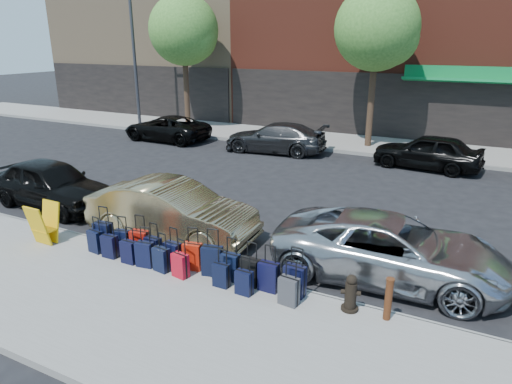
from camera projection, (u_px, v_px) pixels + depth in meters
The scene contains 37 objects.
ground at pixel (278, 208), 14.33m from camera, with size 120.00×120.00×0.00m, color black.
sidewalk_near at pixel (141, 310), 8.80m from camera, with size 60.00×4.00×0.15m, color gray.
sidewalk_far at pixel (360, 144), 22.77m from camera, with size 60.00×4.00×0.15m, color gray.
curb_near at pixel (199, 266), 10.51m from camera, with size 60.00×0.08×0.15m, color gray.
curb_far at pixel (349, 152), 21.06m from camera, with size 60.00×0.08×0.15m, color gray.
tree_left at pixel (186, 32), 24.85m from camera, with size 3.80×3.80×7.27m.
tree_center at pixel (380, 31), 20.37m from camera, with size 3.80×3.80×7.27m.
streetlight at pixel (136, 46), 25.75m from camera, with size 2.59×0.18×8.00m.
suitcase_front_0 at pixel (104, 236), 11.15m from camera, with size 0.47×0.29×1.08m.
suitcase_front_1 at pixel (122, 241), 10.95m from camera, with size 0.41×0.27×0.92m.
suitcase_front_2 at pixel (140, 243), 10.76m from camera, with size 0.45×0.29×1.02m.
suitcase_front_3 at pixel (153, 249), 10.56m from camera, with size 0.39×0.23×0.91m.
suitcase_front_4 at pixel (173, 254), 10.28m from camera, with size 0.41×0.25×0.93m.
suitcase_front_5 at pixel (193, 256), 10.15m from camera, with size 0.44×0.29×0.99m.
suitcase_front_6 at pixel (212, 261), 9.89m from camera, with size 0.48×0.32×1.06m.
suitcase_front_7 at pixel (230, 267), 9.71m from camera, with size 0.40×0.23×0.95m.
suitcase_front_8 at pixel (250, 272), 9.50m from camera, with size 0.41×0.25×0.95m.
suitcase_front_9 at pixel (269, 277), 9.28m from camera, with size 0.41×0.23×0.99m.
suitcase_front_10 at pixel (295, 281), 9.09m from camera, with size 0.44×0.27×1.03m.
suitcase_back_0 at pixel (96, 241), 10.98m from camera, with size 0.40×0.26×0.89m.
suitcase_back_1 at pixel (110, 246), 10.72m from camera, with size 0.38×0.22×0.88m.
suitcase_back_2 at pixel (129, 252), 10.44m from camera, with size 0.37×0.21×0.87m.
suitcase_back_3 at pixel (145, 254), 10.28m from camera, with size 0.42×0.28×0.94m.
suitcase_back_4 at pixel (161, 259), 10.07m from camera, with size 0.40×0.27×0.89m.
suitcase_back_5 at pixel (180, 265), 9.82m from camera, with size 0.40×0.27×0.87m.
suitcase_back_7 at pixel (221, 275), 9.45m from camera, with size 0.35×0.20×0.82m.
suitcase_back_8 at pixel (244, 282), 9.16m from camera, with size 0.35×0.21×0.82m.
suitcase_back_10 at pixel (289, 291), 8.80m from camera, with size 0.40×0.26×0.91m.
fire_hydrant at pixel (351, 294), 8.59m from camera, with size 0.38×0.33×0.74m.
bollard at pixel (388, 298), 8.27m from camera, with size 0.15×0.15×0.84m.
display_rack at pixel (44, 224), 11.40m from camera, with size 0.58×0.64×1.03m.
car_near_0 at pixel (51, 184), 14.24m from camera, with size 1.78×4.43×1.51m, color black.
car_near_1 at pixel (172, 211), 11.99m from camera, with size 1.60×4.60×1.52m, color #97875D.
car_near_2 at pixel (391, 249), 9.95m from camera, with size 2.34×5.08×1.41m, color #B9BBC0.
car_far_0 at pixel (167, 128), 23.74m from camera, with size 2.15×4.66×1.30m, color black.
car_far_1 at pixel (275, 138), 21.23m from camera, with size 1.93×4.75×1.38m, color #2F2F31.
car_far_2 at pixel (428, 152), 18.48m from camera, with size 1.70×4.23×1.44m, color black.
Camera 1 is at (5.42, -12.30, 5.05)m, focal length 32.00 mm.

